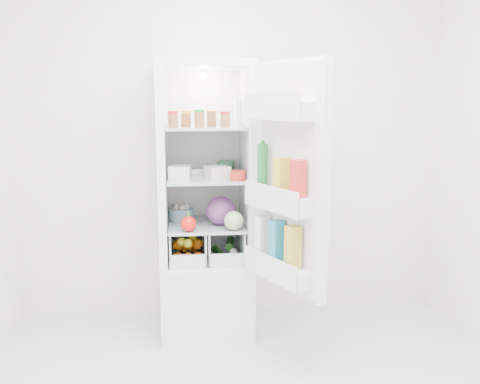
{
  "coord_description": "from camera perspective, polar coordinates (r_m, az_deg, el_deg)",
  "views": [
    {
      "loc": [
        -0.34,
        -2.26,
        1.58
      ],
      "look_at": [
        0.0,
        0.95,
        1.0
      ],
      "focal_mm": 40.0,
      "sensor_mm": 36.0,
      "label": 1
    }
  ],
  "objects": [
    {
      "name": "foil_tray",
      "position": [
        3.65,
        -4.72,
        2.27
      ],
      "size": [
        0.14,
        0.11,
        0.04
      ],
      "primitive_type": "cube",
      "rotation": [
        0.0,
        0.0,
        0.01
      ],
      "color": "silver",
      "rests_on": "shelf_mid"
    },
    {
      "name": "tub_white",
      "position": [
        3.41,
        -6.42,
        2.1
      ],
      "size": [
        0.15,
        0.15,
        0.09
      ],
      "primitive_type": "cube",
      "rotation": [
        0.0,
        0.0,
        -0.12
      ],
      "color": "silver",
      "rests_on": "shelf_mid"
    },
    {
      "name": "refrigerator",
      "position": [
        3.63,
        -3.68,
        -4.35
      ],
      "size": [
        0.6,
        0.6,
        1.8
      ],
      "color": "white",
      "rests_on": "ground"
    },
    {
      "name": "shelf_top",
      "position": [
        3.46,
        -3.77,
        6.92
      ],
      "size": [
        0.49,
        0.53,
        0.02
      ],
      "primitive_type": "cube",
      "color": "#A3BABF",
      "rests_on": "refrigerator"
    },
    {
      "name": "squeeze_bottle",
      "position": [
        3.51,
        -0.28,
        8.57
      ],
      "size": [
        0.07,
        0.07,
        0.18
      ],
      "primitive_type": "cylinder",
      "rotation": [
        0.0,
        0.0,
        0.37
      ],
      "color": "white",
      "rests_on": "shelf_top"
    },
    {
      "name": "salad_bag",
      "position": [
        3.34,
        -0.68,
        -3.08
      ],
      "size": [
        0.12,
        0.12,
        0.12
      ],
      "primitive_type": "sphere",
      "color": "#A7C694",
      "rests_on": "shelf_low"
    },
    {
      "name": "tub_green",
      "position": [
        3.66,
        -1.53,
        2.68
      ],
      "size": [
        0.13,
        0.16,
        0.08
      ],
      "primitive_type": "cube",
      "rotation": [
        0.0,
        0.0,
        -0.23
      ],
      "color": "#3A8151",
      "rests_on": "shelf_mid"
    },
    {
      "name": "tin_red",
      "position": [
        3.33,
        -0.23,
        1.78
      ],
      "size": [
        0.12,
        0.12,
        0.06
      ],
      "primitive_type": "cylinder",
      "rotation": [
        0.0,
        0.0,
        0.43
      ],
      "color": "red",
      "rests_on": "shelf_mid"
    },
    {
      "name": "veg_pile",
      "position": [
        3.6,
        -1.58,
        -6.13
      ],
      "size": [
        0.16,
        0.3,
        0.1
      ],
      "color": "#1A4D19",
      "rests_on": "refrigerator"
    },
    {
      "name": "shelf_low",
      "position": [
        3.55,
        -3.65,
        -3.44
      ],
      "size": [
        0.49,
        0.53,
        0.01
      ],
      "primitive_type": "cube",
      "color": "#A3BABF",
      "rests_on": "refrigerator"
    },
    {
      "name": "citrus_pile",
      "position": [
        3.57,
        -5.57,
        -5.98
      ],
      "size": [
        0.2,
        0.31,
        0.16
      ],
      "color": "orange",
      "rests_on": "refrigerator"
    },
    {
      "name": "room_walls",
      "position": [
        2.29,
        2.54,
        10.5
      ],
      "size": [
        3.02,
        3.02,
        2.61
      ],
      "color": "silver",
      "rests_on": "ground"
    },
    {
      "name": "bell_pepper",
      "position": [
        3.33,
        -5.51,
        -3.41
      ],
      "size": [
        0.1,
        0.1,
        0.1
      ],
      "primitive_type": "sphere",
      "color": "red",
      "rests_on": "shelf_low"
    },
    {
      "name": "tub_cream",
      "position": [
        3.42,
        -2.44,
        2.12
      ],
      "size": [
        0.17,
        0.17,
        0.08
      ],
      "primitive_type": "cube",
      "rotation": [
        0.0,
        0.0,
        0.38
      ],
      "color": "white",
      "rests_on": "shelf_mid"
    },
    {
      "name": "crisper_left",
      "position": [
        3.58,
        -5.59,
        -5.49
      ],
      "size": [
        0.23,
        0.46,
        0.22
      ],
      "primitive_type": null,
      "color": "silver",
      "rests_on": "refrigerator"
    },
    {
      "name": "fridge_door",
      "position": [
        3.0,
        4.99,
        0.86
      ],
      "size": [
        0.39,
        0.57,
        1.3
      ],
      "rotation": [
        0.0,
        0.0,
        2.02
      ],
      "color": "white",
      "rests_on": "refrigerator"
    },
    {
      "name": "red_cabbage",
      "position": [
        3.48,
        -2.09,
        -2.0
      ],
      "size": [
        0.19,
        0.19,
        0.19
      ],
      "primitive_type": "sphere",
      "color": "#581E52",
      "rests_on": "shelf_low"
    },
    {
      "name": "shelf_mid",
      "position": [
        3.49,
        -3.71,
        1.51
      ],
      "size": [
        0.49,
        0.53,
        0.02
      ],
      "primitive_type": "cube",
      "color": "#A3BABF",
      "rests_on": "refrigerator"
    },
    {
      "name": "condiment_jars",
      "position": [
        3.34,
        -4.39,
        7.65
      ],
      "size": [
        0.38,
        0.16,
        0.08
      ],
      "color": "#B21919",
      "rests_on": "shelf_top"
    },
    {
      "name": "mushroom_bowl",
      "position": [
        3.65,
        -6.33,
        -2.37
      ],
      "size": [
        0.2,
        0.2,
        0.08
      ],
      "primitive_type": "cylinder",
      "rotation": [
        0.0,
        0.0,
        -0.26
      ],
      "color": "#8AB6CD",
      "rests_on": "shelf_low"
    },
    {
      "name": "crisper_right",
      "position": [
        3.59,
        -1.67,
        -5.4
      ],
      "size": [
        0.23,
        0.46,
        0.22
      ],
      "primitive_type": null,
      "color": "silver",
      "rests_on": "refrigerator"
    }
  ]
}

